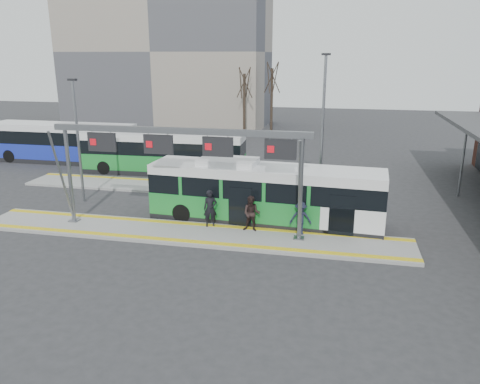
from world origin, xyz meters
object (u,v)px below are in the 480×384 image
object	(u,v)px
gantry	(181,150)
passenger_c	(301,218)
passenger_b	(252,214)
passenger_a	(210,208)
hero_bus	(264,194)

from	to	relation	value
gantry	passenger_c	distance (m)	6.75
passenger_b	passenger_c	xyz separation A→B (m)	(2.44, 0.04, -0.08)
passenger_c	gantry	bearing A→B (deg)	176.64
passenger_a	passenger_c	distance (m)	4.66
gantry	passenger_a	distance (m)	3.51
passenger_a	passenger_b	distance (m)	2.22
passenger_b	passenger_c	size ratio (longest dim) A/B	1.09
gantry	passenger_b	size ratio (longest dim) A/B	7.14
hero_bus	passenger_c	xyz separation A→B (m)	(2.09, -1.76, -0.57)
gantry	hero_bus	distance (m)	5.24
passenger_a	passenger_b	xyz separation A→B (m)	(2.21, -0.22, -0.05)
passenger_a	passenger_b	world-z (taller)	passenger_a
gantry	passenger_c	bearing A→B (deg)	6.30
hero_bus	passenger_a	distance (m)	3.05
passenger_b	passenger_c	bearing A→B (deg)	2.01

